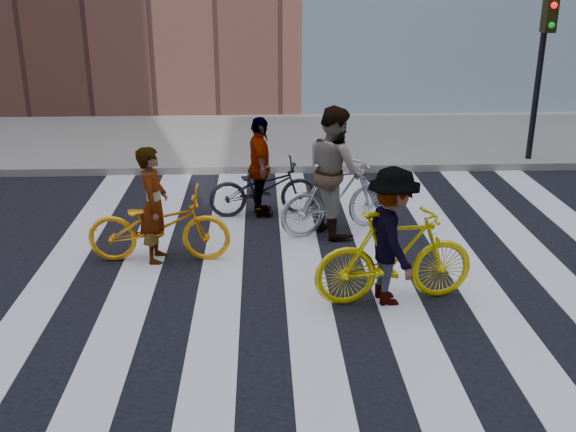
{
  "coord_description": "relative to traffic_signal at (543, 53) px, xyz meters",
  "views": [
    {
      "loc": [
        -1.11,
        -7.79,
        3.83
      ],
      "look_at": [
        -0.77,
        0.3,
        0.84
      ],
      "focal_mm": 42.0,
      "sensor_mm": 36.0,
      "label": 1
    }
  ],
  "objects": [
    {
      "name": "rider_left",
      "position": [
        -6.97,
        -4.43,
        -1.47
      ],
      "size": [
        0.4,
        0.6,
        1.62
      ],
      "primitive_type": "imported",
      "rotation": [
        0.0,
        0.0,
        1.56
      ],
      "color": "slate",
      "rests_on": "ground"
    },
    {
      "name": "ground",
      "position": [
        -4.4,
        -5.32,
        -2.28
      ],
      "size": [
        100.0,
        100.0,
        0.0
      ],
      "primitive_type": "plane",
      "color": "black",
      "rests_on": "ground"
    },
    {
      "name": "bike_yellow_right",
      "position": [
        -3.92,
        -5.8,
        -1.69
      ],
      "size": [
        2.01,
        0.8,
        1.18
      ],
      "primitive_type": "imported",
      "rotation": [
        0.0,
        0.0,
        1.7
      ],
      "color": "yellow",
      "rests_on": "ground"
    },
    {
      "name": "bike_silver_mid",
      "position": [
        -4.36,
        -3.47,
        -1.72
      ],
      "size": [
        1.94,
        1.2,
        1.13
      ],
      "primitive_type": "imported",
      "rotation": [
        0.0,
        0.0,
        1.96
      ],
      "color": "silver",
      "rests_on": "ground"
    },
    {
      "name": "zebra_crosswalk",
      "position": [
        -4.4,
        -5.32,
        -2.27
      ],
      "size": [
        8.25,
        10.0,
        0.01
      ],
      "color": "silver",
      "rests_on": "ground"
    },
    {
      "name": "rider_rear",
      "position": [
        -5.52,
        -2.67,
        -1.46
      ],
      "size": [
        0.51,
        1.0,
        1.64
      ],
      "primitive_type": "imported",
      "rotation": [
        0.0,
        0.0,
        1.69
      ],
      "color": "slate",
      "rests_on": "ground"
    },
    {
      "name": "rider_right",
      "position": [
        -3.97,
        -5.8,
        -1.43
      ],
      "size": [
        0.77,
        1.17,
        1.69
      ],
      "primitive_type": "imported",
      "rotation": [
        0.0,
        0.0,
        1.7
      ],
      "color": "slate",
      "rests_on": "ground"
    },
    {
      "name": "traffic_signal",
      "position": [
        0.0,
        0.0,
        0.0
      ],
      "size": [
        0.22,
        0.42,
        3.33
      ],
      "color": "black",
      "rests_on": "ground"
    },
    {
      "name": "bike_yellow_left",
      "position": [
        -6.92,
        -4.43,
        -1.77
      ],
      "size": [
        1.96,
        0.71,
        1.02
      ],
      "primitive_type": "imported",
      "rotation": [
        0.0,
        0.0,
        1.56
      ],
      "color": "#FFA10E",
      "rests_on": "ground"
    },
    {
      "name": "bike_dark_rear",
      "position": [
        -5.47,
        -2.67,
        -1.81
      ],
      "size": [
        1.84,
        0.83,
        0.93
      ],
      "primitive_type": "imported",
      "rotation": [
        0.0,
        0.0,
        1.69
      ],
      "color": "black",
      "rests_on": "ground"
    },
    {
      "name": "sidewalk_far",
      "position": [
        -4.4,
        2.18,
        -2.2
      ],
      "size": [
        100.0,
        5.0,
        0.15
      ],
      "primitive_type": "cube",
      "color": "gray",
      "rests_on": "ground"
    },
    {
      "name": "rider_mid",
      "position": [
        -4.41,
        -3.47,
        -1.3
      ],
      "size": [
        1.05,
        1.16,
        1.96
      ],
      "primitive_type": "imported",
      "rotation": [
        0.0,
        0.0,
        1.96
      ],
      "color": "slate",
      "rests_on": "ground"
    }
  ]
}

